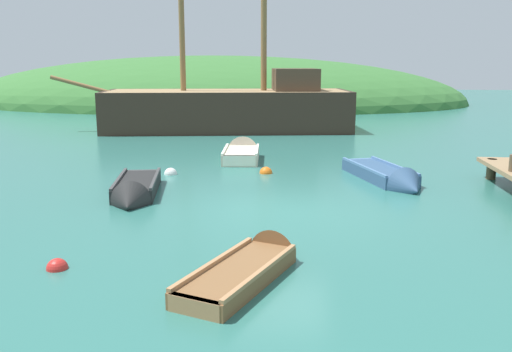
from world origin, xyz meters
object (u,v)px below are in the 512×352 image
Objects in this scene: buoy_white at (171,174)px; sailing_ship at (230,115)px; rowboat_far at (242,155)px; rowboat_outer_left at (253,268)px; rowboat_portside at (388,178)px; buoy_orange at (266,173)px; buoy_red at (57,269)px; rowboat_near_dock at (135,192)px.

sailing_ship is at bearing 88.34° from buoy_white.
buoy_white is at bearing 144.39° from rowboat_far.
rowboat_outer_left is 8.57m from buoy_white.
rowboat_portside is 9.66× the size of buoy_white.
sailing_ship is 11.23m from buoy_orange.
rowboat_far is at bearing -146.02° from rowboat_portside.
buoy_red is at bearing 113.81° from rowboat_outer_left.
sailing_ship reaches higher than buoy_orange.
rowboat_near_dock is 0.90× the size of rowboat_portside.
rowboat_portside reaches higher than rowboat_outer_left.
buoy_white is (-6.66, 0.55, -0.12)m from rowboat_portside.
rowboat_near_dock is 7.28m from rowboat_portside.
rowboat_near_dock is at bearing -89.68° from rowboat_portside.
sailing_ship is 13.48m from rowboat_portside.
rowboat_far is (1.58, -8.28, -0.65)m from sailing_ship.
buoy_white is at bearing 165.12° from rowboat_near_dock.
rowboat_portside is 9.63× the size of buoy_orange.
rowboat_portside reaches higher than buoy_red.
sailing_ship is 8.45m from rowboat_far.
rowboat_far is 3.60m from buoy_white.
rowboat_far is 7.41× the size of buoy_white.
rowboat_near_dock is at bearing 156.90° from rowboat_far.
buoy_orange is at bearing 23.73° from rowboat_outer_left.
rowboat_far is 11.24m from buoy_red.
buoy_red is (-3.36, -0.17, -0.08)m from rowboat_outer_left.
rowboat_outer_left is at bearing -87.23° from buoy_orange.
buoy_white is at bearing -171.54° from buoy_orange.
sailing_ship is 36.67× the size of buoy_orange.
buoy_white is (-1.90, -3.05, -0.14)m from rowboat_far.
rowboat_portside is at bearing -4.74° from buoy_white.
rowboat_portside is (6.88, 2.39, -0.00)m from rowboat_near_dock.
rowboat_near_dock is at bearing -133.36° from buoy_orange.
sailing_ship is 4.51× the size of rowboat_outer_left.
rowboat_outer_left reaches higher than buoy_red.
buoy_red is (-1.87, -11.09, -0.14)m from rowboat_far.
rowboat_portside reaches higher than buoy_white.
sailing_ship reaches higher than rowboat_portside.
rowboat_outer_left is at bearing 2.85° from buoy_red.
sailing_ship is at bearing 103.74° from buoy_orange.
buoy_white is 8.03m from buoy_red.
buoy_white is 3.02m from buoy_orange.
buoy_white is 1.00× the size of buoy_orange.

